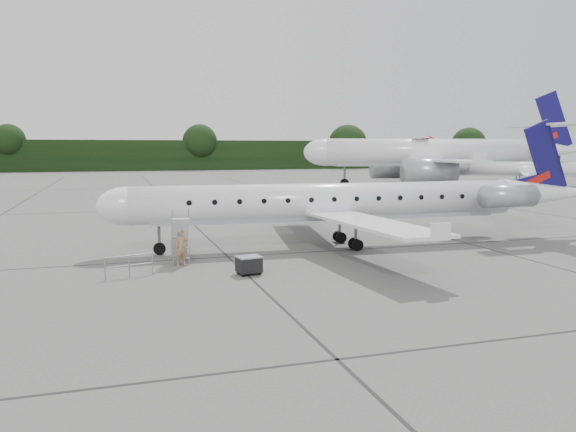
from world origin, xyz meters
name	(u,v)px	position (x,y,z in m)	size (l,w,h in m)	color
ground	(380,274)	(0.00, 0.00, 0.00)	(320.00, 320.00, 0.00)	slate
treeline	(159,155)	(0.00, 130.00, 4.00)	(260.00, 4.00, 8.00)	black
main_regional_jet	(331,183)	(0.49, 7.59, 3.83)	(29.84, 21.48, 7.65)	white
airstair	(180,239)	(-8.64, 5.86, 1.20)	(0.85, 2.14, 2.40)	white
passenger	(182,248)	(-8.70, 4.64, 0.95)	(0.69, 0.45, 1.89)	#947351
safety_railing	(129,266)	(-11.29, 2.92, 0.50)	(2.20, 0.08, 1.00)	gray
baggage_cart	(249,265)	(-5.91, 1.82, 0.46)	(1.07, 0.87, 0.93)	black
bg_narrowbody	(427,139)	(34.29, 53.05, 7.30)	(40.69, 29.30, 14.61)	white
bg_regional_right	(526,162)	(48.00, 47.25, 3.87)	(29.51, 21.24, 7.74)	white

